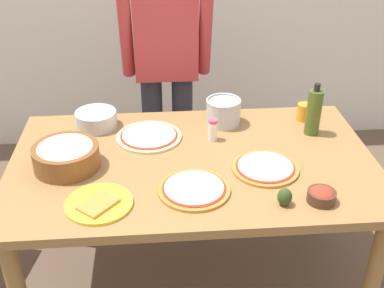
% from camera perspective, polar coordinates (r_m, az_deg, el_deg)
% --- Properties ---
extents(ground, '(8.00, 8.00, 0.00)m').
position_cam_1_polar(ground, '(2.62, 0.09, -16.06)').
color(ground, brown).
extents(dining_table, '(1.60, 0.96, 0.76)m').
position_cam_1_polar(dining_table, '(2.19, 0.10, -3.85)').
color(dining_table, olive).
rests_on(dining_table, ground).
extents(person_cook, '(0.49, 0.25, 1.62)m').
position_cam_1_polar(person_cook, '(2.73, -3.02, 9.74)').
color(person_cook, '#2D2D38').
rests_on(person_cook, ground).
extents(pizza_raw_on_board, '(0.31, 0.31, 0.02)m').
position_cam_1_polar(pizza_raw_on_board, '(2.31, -5.04, 0.91)').
color(pizza_raw_on_board, beige).
rests_on(pizza_raw_on_board, dining_table).
extents(pizza_cooked_on_tray, '(0.29, 0.29, 0.02)m').
position_cam_1_polar(pizza_cooked_on_tray, '(1.94, 0.24, -5.27)').
color(pizza_cooked_on_tray, '#C67A33').
rests_on(pizza_cooked_on_tray, dining_table).
extents(pizza_second_cooked, '(0.28, 0.28, 0.02)m').
position_cam_1_polar(pizza_second_cooked, '(2.09, 8.56, -2.75)').
color(pizza_second_cooked, '#C67A33').
rests_on(pizza_second_cooked, dining_table).
extents(plate_with_slice, '(0.26, 0.26, 0.02)m').
position_cam_1_polar(plate_with_slice, '(1.90, -10.84, -6.86)').
color(plate_with_slice, gold).
rests_on(plate_with_slice, dining_table).
extents(popcorn_bowl, '(0.28, 0.28, 0.11)m').
position_cam_1_polar(popcorn_bowl, '(2.12, -14.52, -1.20)').
color(popcorn_bowl, brown).
rests_on(popcorn_bowl, dining_table).
extents(mixing_bowl_steel, '(0.20, 0.20, 0.08)m').
position_cam_1_polar(mixing_bowl_steel, '(2.43, -11.13, 2.85)').
color(mixing_bowl_steel, '#B7B7BC').
rests_on(mixing_bowl_steel, dining_table).
extents(small_sauce_bowl, '(0.11, 0.11, 0.06)m').
position_cam_1_polar(small_sauce_bowl, '(1.94, 14.91, -5.81)').
color(small_sauce_bowl, '#4C2D1E').
rests_on(small_sauce_bowl, dining_table).
extents(olive_oil_bottle, '(0.07, 0.07, 0.26)m').
position_cam_1_polar(olive_oil_bottle, '(2.36, 14.04, 3.67)').
color(olive_oil_bottle, '#47561E').
rests_on(olive_oil_bottle, dining_table).
extents(steel_pot, '(0.17, 0.17, 0.13)m').
position_cam_1_polar(steel_pot, '(2.41, 3.68, 3.83)').
color(steel_pot, '#B7B7BC').
rests_on(steel_pot, dining_table).
extents(cup_orange, '(0.07, 0.07, 0.08)m').
position_cam_1_polar(cup_orange, '(2.51, 12.96, 3.68)').
color(cup_orange, orange).
rests_on(cup_orange, dining_table).
extents(salt_shaker, '(0.04, 0.04, 0.11)m').
position_cam_1_polar(salt_shaker, '(2.27, 2.44, 1.69)').
color(salt_shaker, white).
rests_on(salt_shaker, dining_table).
extents(avocado, '(0.06, 0.06, 0.07)m').
position_cam_1_polar(avocado, '(1.88, 10.78, -6.09)').
color(avocado, '#2D4219').
rests_on(avocado, dining_table).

